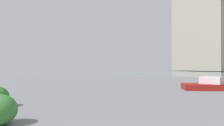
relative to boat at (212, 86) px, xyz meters
name	(u,v)px	position (x,y,z in m)	size (l,w,h in m)	color
building_annex	(205,4)	(22.40, -52.00, 19.58)	(13.98, 14.03, 41.65)	#9E9384
shrub_low	(0,110)	(0.57, 12.32, 0.18)	(0.93, 0.84, 0.79)	#387533
boat	(212,86)	(0.00, 0.00, 0.00)	(3.77, 3.47, 0.95)	maroon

